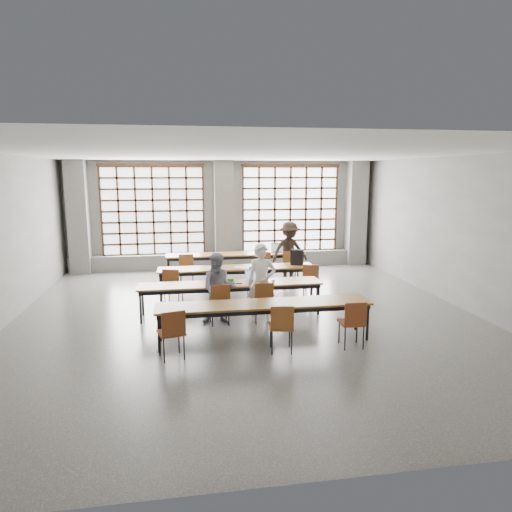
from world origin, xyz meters
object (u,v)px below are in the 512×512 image
(chair_mid_centre, at_px, (256,279))
(chair_near_mid, at_px, (282,323))
(chair_back_right, at_px, (290,262))
(phone, at_px, (239,283))
(plastic_bag, at_px, (263,248))
(chair_back_left, at_px, (186,266))
(chair_near_right, at_px, (353,319))
(mouse, at_px, (273,281))
(desk_row_d, at_px, (264,306))
(backpack, at_px, (297,257))
(chair_mid_right, at_px, (311,277))
(desk_row_b, at_px, (237,270))
(laptop_back, at_px, (277,250))
(chair_back_mid, at_px, (263,263))
(red_pouch, at_px, (171,330))
(chair_mid_left, at_px, (172,283))
(laptop_front, at_px, (254,278))
(desk_row_c, at_px, (231,286))
(desk_row_a, at_px, (233,256))
(student_male, at_px, (262,283))
(chair_near_left, at_px, (172,329))
(chair_front_right, at_px, (263,298))
(green_box, at_px, (228,280))
(chair_front_left, at_px, (220,300))
(student_back, at_px, (289,251))

(chair_mid_centre, xyz_separation_m, chair_near_mid, (-0.10, -3.34, 0.00))
(chair_back_right, height_order, phone, chair_back_right)
(phone, height_order, plastic_bag, plastic_bag)
(plastic_bag, bearing_deg, chair_back_left, -163.57)
(chair_near_right, distance_m, mouse, 2.49)
(desk_row_d, distance_m, backpack, 3.71)
(chair_mid_right, xyz_separation_m, plastic_bag, (-0.74, 2.67, 0.34))
(desk_row_b, height_order, phone, phone)
(laptop_back, bearing_deg, desk_row_d, -104.39)
(chair_back_mid, xyz_separation_m, red_pouch, (-2.53, -5.25, -0.04))
(laptop_back, bearing_deg, chair_mid_left, -138.91)
(chair_back_mid, xyz_separation_m, laptop_front, (-0.74, -2.93, 0.25))
(desk_row_c, bearing_deg, desk_row_a, 82.52)
(desk_row_c, distance_m, student_male, 0.80)
(chair_back_left, bearing_deg, desk_row_b, -47.14)
(chair_back_mid, bearing_deg, desk_row_d, -100.02)
(chair_mid_centre, height_order, phone, chair_mid_centre)
(chair_back_left, distance_m, laptop_back, 2.87)
(desk_row_a, xyz_separation_m, desk_row_b, (-0.14, -1.99, 0.00))
(phone, bearing_deg, plastic_bag, 72.52)
(chair_near_left, bearing_deg, chair_front_right, 42.08)
(chair_near_mid, bearing_deg, green_box, 106.16)
(chair_front_left, height_order, backpack, backpack)
(laptop_back, height_order, backpack, backpack)
(chair_near_mid, xyz_separation_m, laptop_back, (1.20, 6.06, 0.25))
(desk_row_a, xyz_separation_m, backpack, (1.46, -1.94, 0.27))
(chair_mid_left, xyz_separation_m, chair_near_left, (0.05, -3.34, 0.00))
(chair_near_right, bearing_deg, desk_row_a, 103.80)
(chair_mid_right, xyz_separation_m, red_pouch, (-3.37, -3.26, -0.04))
(chair_back_left, height_order, student_male, student_male)
(chair_back_mid, xyz_separation_m, laptop_back, (0.56, 0.74, 0.25))
(chair_mid_centre, xyz_separation_m, chair_front_right, (-0.14, -1.68, 0.00))
(chair_back_right, height_order, chair_near_mid, same)
(chair_front_right, height_order, phone, chair_front_right)
(student_male, relative_size, phone, 12.75)
(chair_mid_right, distance_m, backpack, 0.80)
(chair_mid_right, bearing_deg, chair_back_right, 91.63)
(chair_near_right, bearing_deg, desk_row_d, 157.21)
(chair_front_right, height_order, chair_near_left, same)
(laptop_front, bearing_deg, chair_back_mid, 75.80)
(student_back, bearing_deg, laptop_front, -127.94)
(chair_back_right, height_order, chair_near_left, same)
(desk_row_b, bearing_deg, desk_row_c, -101.45)
(desk_row_d, xyz_separation_m, chair_mid_right, (1.67, 2.71, -0.13))
(desk_row_b, distance_m, mouse, 1.80)
(chair_mid_left, distance_m, chair_mid_centre, 2.02)
(desk_row_c, bearing_deg, green_box, 122.01)
(chair_near_left, bearing_deg, green_box, 63.48)
(desk_row_b, bearing_deg, chair_front_left, -105.39)
(chair_mid_centre, height_order, chair_near_mid, same)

